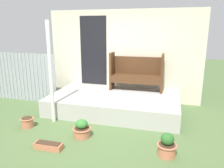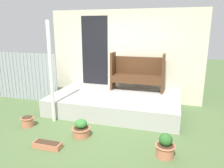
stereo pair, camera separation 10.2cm
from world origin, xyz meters
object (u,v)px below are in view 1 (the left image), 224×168
Objects in this scene: flower_pot_left at (27,122)px; support_post at (51,74)px; flower_pot_middle at (82,129)px; flower_pot_right at (167,146)px; bench at (137,72)px; planter_box_rect at (48,146)px.

support_post is at bearing 46.08° from flower_pot_left.
flower_pot_middle is 0.88× the size of flower_pot_right.
bench is 3.09m from planter_box_rect.
flower_pot_left is at bearing -135.02° from bench.
flower_pot_left is 1.13m from planter_box_rect.
support_post reaches higher than bench.
bench is at bearing 45.49° from flower_pot_left.
support_post is 1.16m from flower_pot_left.
support_post is at bearing 151.16° from flower_pot_middle.
support_post is 4.36× the size of planter_box_rect.
flower_pot_left is at bearing 176.38° from flower_pot_middle.
flower_pot_right is (0.91, -2.41, -0.76)m from bench.
support_post reaches higher than planter_box_rect.
bench reaches higher than flower_pot_middle.
flower_pot_left is 0.69× the size of flower_pot_right.
flower_pot_middle is at bearing -28.84° from support_post.
flower_pot_middle is (1.31, -0.08, 0.04)m from flower_pot_left.
flower_pot_middle reaches higher than planter_box_rect.
flower_pot_left reaches higher than planter_box_rect.
support_post is 5.45× the size of flower_pot_right.
flower_pot_right is at bearing -16.52° from support_post.
planter_box_rect is (-1.13, -2.74, -0.88)m from bench.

